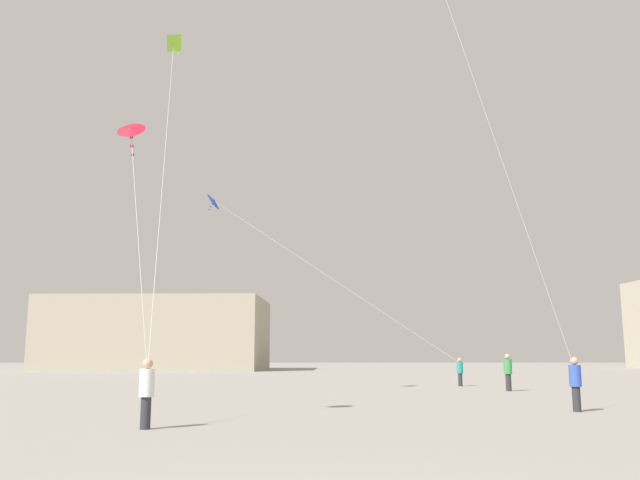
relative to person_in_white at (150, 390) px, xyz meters
name	(u,v)px	position (x,y,z in m)	size (l,w,h in m)	color
person_in_white	(150,390)	(0.00, 0.00, 0.00)	(0.36, 0.36, 1.66)	#2D2D33
person_in_green	(511,371)	(13.41, 17.11, 0.08)	(0.39, 0.39, 1.80)	#2D2D33
person_in_teal	(463,371)	(12.12, 22.31, -0.04)	(0.35, 0.35, 1.59)	#2D2D33
person_in_blue	(579,382)	(12.18, 4.99, 0.01)	(0.37, 0.37, 1.68)	#2D2D33
kite_cobalt_diamond	(219,203)	(-2.55, 25.88, 10.55)	(15.33, 4.30, 10.82)	blue
kite_lime_delta	(176,51)	(-2.23, 10.89, 13.87)	(2.71, 11.97, 14.39)	#8CD12D
kite_crimson_diamond	(134,132)	(-1.08, 1.36, 6.94)	(1.53, 1.85, 6.98)	red
building_left_hall	(163,334)	(-14.93, 64.03, 3.24)	(25.16, 16.52, 8.31)	#A39984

